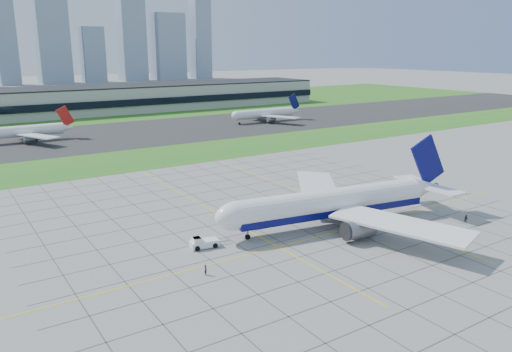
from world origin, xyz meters
The scene contains 12 objects.
ground centered at (0.00, 0.00, 0.00)m, with size 1400.00×1400.00×0.00m, color gray.
grass_median centered at (0.00, 90.00, 0.02)m, with size 700.00×35.00×0.04m, color #276B1E.
asphalt_taxiway centered at (0.00, 145.00, 0.03)m, with size 700.00×75.00×0.04m, color #383838.
grass_far centered at (0.00, 255.00, 0.02)m, with size 700.00×145.00×0.04m, color #276B1E.
apron_markings centered at (0.43, 11.09, 0.02)m, with size 120.00×130.00×0.03m.
terminal centered at (40.00, 229.87, 7.89)m, with size 260.00×43.00×15.80m.
airliner centered at (7.24, 1.67, 5.02)m, with size 58.05×58.39×18.36m.
pushback_tug centered at (-22.35, 5.91, 0.99)m, with size 8.08×3.49×2.22m.
crew_near centered at (-27.60, -5.28, 0.95)m, with size 0.70×0.46×1.91m, color black.
crew_far centered at (32.87, -13.60, 0.94)m, with size 0.91×0.71×1.88m, color black.
distant_jet_1 centered at (-29.57, 148.12, 4.48)m, with size 33.05×42.66×14.08m.
distant_jet_2 centered at (85.31, 142.01, 4.49)m, with size 40.72×42.66×14.08m.
Camera 1 is at (-63.38, -75.39, 37.44)m, focal length 35.00 mm.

